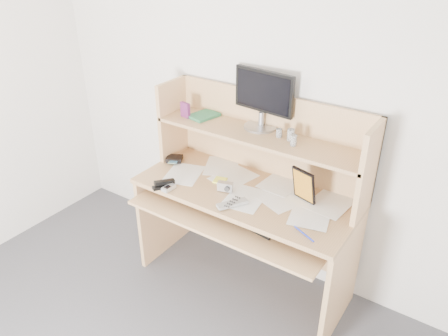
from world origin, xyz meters
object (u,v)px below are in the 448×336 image
Objects in this scene: game_case at (304,185)px; monitor at (263,98)px; desk at (251,192)px; tv_remote at (232,204)px; keyboard at (249,219)px.

game_case is 0.60m from monitor.
desk is 0.39m from game_case.
tv_remote is (0.03, -0.27, 0.07)m from desk.
monitor is (-0.07, 0.45, 0.51)m from tv_remote.
game_case is 0.51× the size of monitor.
tv_remote is at bearing -74.88° from monitor.
desk is at bearing -163.23° from game_case.
game_case is (0.23, 0.22, 0.20)m from keyboard.
monitor is at bearing 120.43° from keyboard.
monitor is at bearing 103.39° from desk.
game_case is at bearing 0.25° from desk.
game_case reaches higher than tv_remote.
tv_remote is 0.87× the size of game_case.
desk is 6.47× the size of game_case.
desk reaches higher than keyboard.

